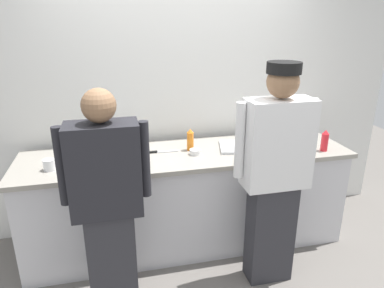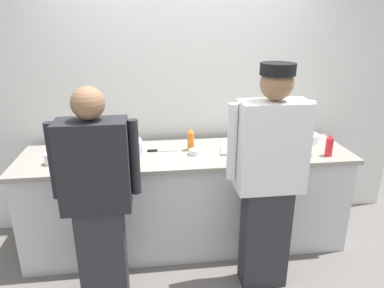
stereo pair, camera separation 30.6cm
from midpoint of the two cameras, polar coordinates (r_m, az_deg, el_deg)
name	(u,v)px [view 2 (the right image)]	position (r m, az deg, el deg)	size (l,w,h in m)	color
ground_plane	(193,267)	(3.24, 2.96, -19.34)	(9.00, 9.00, 0.00)	slate
wall_back	(181,84)	(3.45, 0.76, 9.72)	(4.55, 0.10, 2.88)	silver
prep_counter	(187,198)	(3.31, 1.91, -8.84)	(2.90, 0.74, 0.92)	silver
chef_near_left	(98,198)	(2.51, -11.64, -8.58)	(0.60, 0.24, 1.64)	#2D2D33
chef_center	(269,176)	(2.70, 15.58, -5.05)	(0.63, 0.24, 1.76)	#2D2D33
plate_stack_front	(305,138)	(3.58, 20.20, 0.90)	(0.24, 0.24, 0.08)	white
mixing_bowl_steel	(120,148)	(3.07, -8.73, -0.71)	(0.38, 0.38, 0.12)	#B7BABF
sheet_tray	(249,149)	(3.23, 11.94, -0.84)	(0.50, 0.34, 0.02)	#B7BABF
squeeze_bottle_primary	(329,146)	(3.29, 23.83, -0.27)	(0.06, 0.06, 0.19)	red
squeeze_bottle_secondary	(191,140)	(3.14, 2.58, 0.63)	(0.06, 0.06, 0.20)	orange
ramekin_red_sauce	(194,152)	(3.06, 3.21, -1.32)	(0.09, 0.09, 0.05)	white
ramekin_green_sauce	(300,147)	(3.35, 19.60, -0.56)	(0.11, 0.11, 0.05)	white
ramekin_orange_sauce	(306,154)	(3.24, 20.59, -1.52)	(0.11, 0.11, 0.04)	white
deli_cup	(50,159)	(3.02, -19.30, -2.37)	(0.09, 0.09, 0.09)	white
chefs_knife	(160,150)	(3.14, -2.40, -1.11)	(0.27, 0.03, 0.02)	#B7BABF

